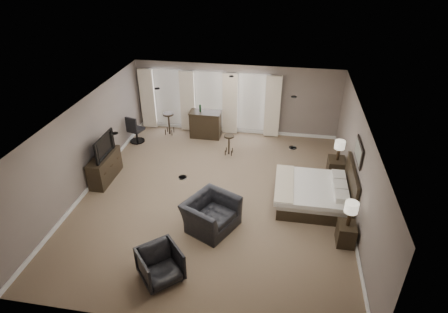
% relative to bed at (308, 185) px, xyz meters
% --- Properties ---
extents(room, '(7.60, 8.60, 2.64)m').
position_rel_bed_xyz_m(room, '(-2.58, -0.09, 0.68)').
color(room, brown).
rests_on(room, ground).
extents(window_bay, '(5.25, 0.20, 2.30)m').
position_rel_bed_xyz_m(window_bay, '(-3.58, 4.02, 0.58)').
color(window_bay, silver).
rests_on(window_bay, room).
extents(bed, '(1.96, 1.87, 1.25)m').
position_rel_bed_xyz_m(bed, '(0.00, 0.00, 0.00)').
color(bed, silver).
rests_on(bed, ground).
extents(nightstand_near, '(0.42, 0.51, 0.56)m').
position_rel_bed_xyz_m(nightstand_near, '(0.89, -1.45, -0.35)').
color(nightstand_near, black).
rests_on(nightstand_near, ground).
extents(nightstand_far, '(0.50, 0.61, 0.66)m').
position_rel_bed_xyz_m(nightstand_far, '(0.89, 1.45, -0.29)').
color(nightstand_far, black).
rests_on(nightstand_far, ground).
extents(lamp_near, '(0.32, 0.32, 0.65)m').
position_rel_bed_xyz_m(lamp_near, '(0.89, -1.45, 0.26)').
color(lamp_near, beige).
rests_on(lamp_near, nightstand_near).
extents(lamp_far, '(0.30, 0.30, 0.63)m').
position_rel_bed_xyz_m(lamp_far, '(0.89, 1.45, 0.35)').
color(lamp_far, beige).
rests_on(lamp_far, nightstand_far).
extents(wall_art, '(0.04, 0.96, 0.56)m').
position_rel_bed_xyz_m(wall_art, '(1.12, 0.00, 1.13)').
color(wall_art, slate).
rests_on(wall_art, room).
extents(dresser, '(0.46, 1.43, 0.83)m').
position_rel_bed_xyz_m(dresser, '(-6.03, 0.22, -0.21)').
color(dresser, black).
rests_on(dresser, ground).
extents(tv, '(0.66, 1.15, 0.15)m').
position_rel_bed_xyz_m(tv, '(-6.03, 0.22, 0.28)').
color(tv, black).
rests_on(tv, dresser).
extents(armchair_near, '(1.30, 1.49, 1.10)m').
position_rel_bed_xyz_m(armchair_near, '(-2.42, -1.42, -0.08)').
color(armchair_near, black).
rests_on(armchair_near, ground).
extents(armchair_far, '(1.14, 1.14, 0.86)m').
position_rel_bed_xyz_m(armchair_far, '(-3.15, -3.25, -0.20)').
color(armchair_far, black).
rests_on(armchair_far, ground).
extents(bar_counter, '(1.15, 0.60, 1.00)m').
position_rel_bed_xyz_m(bar_counter, '(-3.62, 3.55, -0.13)').
color(bar_counter, black).
rests_on(bar_counter, ground).
extents(bar_stool_left, '(0.48, 0.48, 0.84)m').
position_rel_bed_xyz_m(bar_stool_left, '(-5.02, 3.54, -0.20)').
color(bar_stool_left, black).
rests_on(bar_stool_left, ground).
extents(bar_stool_right, '(0.44, 0.44, 0.72)m').
position_rel_bed_xyz_m(bar_stool_right, '(-2.56, 2.39, -0.27)').
color(bar_stool_right, black).
rests_on(bar_stool_right, ground).
extents(desk_chair, '(0.65, 0.65, 1.03)m').
position_rel_bed_xyz_m(desk_chair, '(-6.00, 2.72, -0.11)').
color(desk_chair, black).
rests_on(desk_chair, ground).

